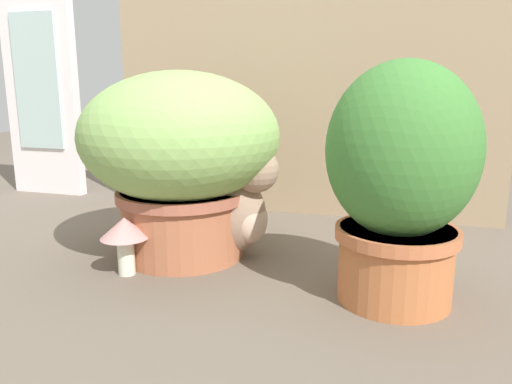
{
  "coord_description": "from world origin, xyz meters",
  "views": [
    {
      "loc": [
        0.45,
        -1.06,
        0.42
      ],
      "look_at": [
        0.13,
        -0.02,
        0.18
      ],
      "focal_mm": 34.54,
      "sensor_mm": 36.0,
      "label": 1
    }
  ],
  "objects": [
    {
      "name": "window_panel_white",
      "position": [
        -0.89,
        0.52,
        0.39
      ],
      "size": [
        0.3,
        0.05,
        0.78
      ],
      "color": "white",
      "rests_on": "ground"
    },
    {
      "name": "leafy_planter",
      "position": [
        0.44,
        -0.11,
        0.25
      ],
      "size": [
        0.29,
        0.29,
        0.47
      ],
      "color": "#BE6B3C",
      "rests_on": "ground"
    },
    {
      "name": "mushroom_ornament_pink",
      "position": [
        -0.14,
        -0.15,
        0.1
      ],
      "size": [
        0.11,
        0.11,
        0.13
      ],
      "color": "silver",
      "rests_on": "ground"
    },
    {
      "name": "cat",
      "position": [
        0.03,
        0.05,
        0.12
      ],
      "size": [
        0.37,
        0.24,
        0.32
      ],
      "color": "#A1816B",
      "rests_on": "ground"
    },
    {
      "name": "mushroom_ornament_red",
      "position": [
        -0.09,
        -0.08,
        0.1
      ],
      "size": [
        0.1,
        0.1,
        0.15
      ],
      "color": "#EFE5C2",
      "rests_on": "ground"
    },
    {
      "name": "cardboard_backdrop",
      "position": [
        0.11,
        0.51,
        0.39
      ],
      "size": [
        1.26,
        0.03,
        0.78
      ],
      "primitive_type": "cube",
      "color": "tan",
      "rests_on": "ground"
    },
    {
      "name": "ground_plane",
      "position": [
        0.0,
        0.0,
        0.0
      ],
      "size": [
        6.0,
        6.0,
        0.0
      ],
      "primitive_type": "plane",
      "color": "#66594D"
    },
    {
      "name": "grass_planter",
      "position": [
        -0.07,
        0.01,
        0.26
      ],
      "size": [
        0.48,
        0.48,
        0.45
      ],
      "color": "#AF6444",
      "rests_on": "ground"
    }
  ]
}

